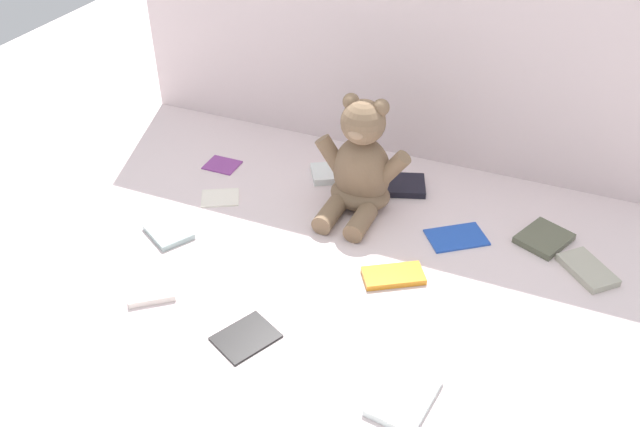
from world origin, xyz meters
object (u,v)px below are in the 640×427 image
(book_case_2, at_px, (246,336))
(book_case_10, at_px, (544,238))
(book_case_8, at_px, (403,185))
(teddy_bear, at_px, (360,169))
(book_case_3, at_px, (222,164))
(book_case_1, at_px, (169,232))
(book_case_5, at_px, (404,396))
(book_case_6, at_px, (587,270))
(book_case_0, at_px, (333,173))
(book_case_4, at_px, (151,287))
(book_case_11, at_px, (393,276))
(book_case_7, at_px, (220,197))

(book_case_2, relative_size, book_case_10, 0.99)
(book_case_8, distance_m, book_case_10, 0.39)
(teddy_bear, relative_size, book_case_3, 3.32)
(book_case_1, relative_size, book_case_5, 0.80)
(book_case_3, relative_size, book_case_10, 0.76)
(book_case_1, relative_size, book_case_6, 0.86)
(book_case_5, bearing_deg, book_case_0, -50.59)
(book_case_5, height_order, book_case_6, same)
(book_case_2, bearing_deg, book_case_4, 16.29)
(book_case_1, distance_m, book_case_10, 0.90)
(book_case_0, height_order, book_case_11, book_case_0)
(book_case_3, height_order, book_case_5, book_case_5)
(book_case_2, bearing_deg, book_case_6, -115.86)
(teddy_bear, bearing_deg, book_case_11, -53.22)
(book_case_1, bearing_deg, book_case_5, 99.82)
(book_case_1, height_order, book_case_2, book_case_1)
(teddy_bear, bearing_deg, book_case_8, 58.39)
(teddy_bear, distance_m, book_case_0, 0.18)
(book_case_3, bearing_deg, teddy_bear, -95.06)
(book_case_8, bearing_deg, book_case_1, 112.85)
(book_case_6, xyz_separation_m, book_case_10, (-0.10, 0.08, -0.00))
(book_case_6, bearing_deg, book_case_8, 116.96)
(book_case_0, distance_m, book_case_8, 0.19)
(book_case_7, relative_size, book_case_10, 0.81)
(book_case_4, distance_m, book_case_7, 0.36)
(book_case_5, height_order, book_case_10, same)
(book_case_11, bearing_deg, book_case_6, 83.46)
(book_case_1, relative_size, book_case_3, 1.23)
(book_case_3, bearing_deg, book_case_10, -90.43)
(book_case_0, height_order, book_case_3, book_case_0)
(book_case_4, relative_size, book_case_5, 0.71)
(book_case_8, bearing_deg, book_case_4, 128.14)
(book_case_2, relative_size, book_case_3, 1.31)
(book_case_6, height_order, book_case_11, book_case_6)
(teddy_bear, bearing_deg, book_case_2, -94.44)
(book_case_1, bearing_deg, book_case_11, 126.51)
(book_case_3, relative_size, book_case_7, 0.94)
(book_case_11, bearing_deg, book_case_4, -94.77)
(book_case_0, xyz_separation_m, book_case_4, (-0.19, -0.58, -0.00))
(book_case_6, bearing_deg, teddy_bear, 131.47)
(book_case_2, relative_size, book_case_11, 0.88)
(book_case_0, bearing_deg, book_case_5, 1.50)
(book_case_6, bearing_deg, book_case_1, 150.59)
(book_case_10, bearing_deg, book_case_6, 167.12)
(book_case_2, height_order, book_case_3, book_case_2)
(teddy_bear, distance_m, book_case_10, 0.47)
(book_case_2, relative_size, book_case_6, 0.92)
(book_case_5, bearing_deg, book_case_10, -98.81)
(book_case_4, height_order, book_case_11, book_case_4)
(teddy_bear, height_order, book_case_4, teddy_bear)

